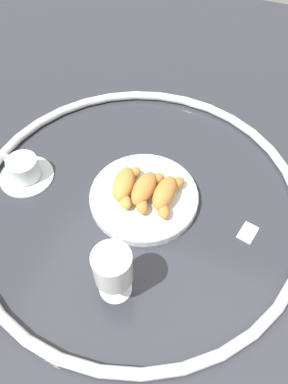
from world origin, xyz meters
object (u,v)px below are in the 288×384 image
at_px(croissant_large, 125,185).
at_px(juice_glass_left, 113,269).
at_px(coffee_cup_near, 24,170).
at_px(sugar_packet, 248,232).
at_px(croissant_small, 145,189).
at_px(croissant_extra, 166,194).
at_px(pastry_plate, 144,196).

bearing_deg(croissant_large, juice_glass_left, 17.67).
xyz_separation_m(coffee_cup_near, juice_glass_left, (0.19, 0.33, 0.07)).
distance_m(coffee_cup_near, sugar_packet, 0.56).
distance_m(croissant_small, sugar_packet, 0.25).
xyz_separation_m(croissant_small, croissant_extra, (-0.01, 0.05, 0.00)).
bearing_deg(croissant_small, coffee_cup_near, -82.71).
bearing_deg(juice_glass_left, pastry_plate, -173.58).
relative_size(croissant_large, coffee_cup_near, 1.00).
xyz_separation_m(coffee_cup_near, sugar_packet, (-0.04, 0.56, -0.02)).
bearing_deg(pastry_plate, coffee_cup_near, -82.61).
relative_size(croissant_small, croissant_extra, 1.00).
relative_size(croissant_extra, coffee_cup_near, 1.01).
relative_size(pastry_plate, sugar_packet, 5.24).
height_order(croissant_small, juice_glass_left, juice_glass_left).
height_order(croissant_extra, sugar_packet, croissant_extra).
relative_size(croissant_extra, sugar_packet, 2.74).
bearing_deg(pastry_plate, sugar_packet, 89.02).
bearing_deg(croissant_small, pastry_plate, -92.89).
height_order(pastry_plate, coffee_cup_near, coffee_cup_near).
height_order(pastry_plate, sugar_packet, pastry_plate).
xyz_separation_m(croissant_large, sugar_packet, (-0.00, 0.30, -0.04)).
bearing_deg(croissant_extra, coffee_cup_near, -82.89).
distance_m(coffee_cup_near, juice_glass_left, 0.39).
relative_size(pastry_plate, juice_glass_left, 1.87).
xyz_separation_m(croissant_large, juice_glass_left, (0.23, 0.07, 0.05)).
xyz_separation_m(pastry_plate, croissant_extra, (-0.01, 0.05, 0.03)).
bearing_deg(coffee_cup_near, juice_glass_left, 59.68).
xyz_separation_m(juice_glass_left, sugar_packet, (-0.23, 0.23, -0.09)).
relative_size(croissant_large, sugar_packet, 2.71).
relative_size(pastry_plate, croissant_large, 1.93).
bearing_deg(croissant_extra, croissant_large, -84.42).
bearing_deg(sugar_packet, juice_glass_left, -31.62).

